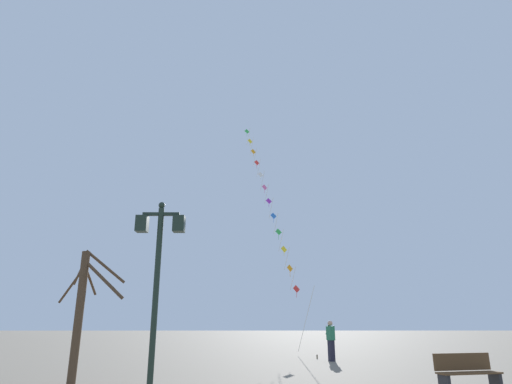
{
  "coord_description": "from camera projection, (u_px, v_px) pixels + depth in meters",
  "views": [
    {
      "loc": [
        -0.6,
        -1.68,
        1.61
      ],
      "look_at": [
        -0.46,
        17.39,
        7.48
      ],
      "focal_mm": 29.92,
      "sensor_mm": 36.0,
      "label": 1
    }
  ],
  "objects": [
    {
      "name": "kite_flyer",
      "position": [
        331.0,
        340.0,
        19.0
      ],
      "size": [
        0.35,
        0.63,
        1.71
      ],
      "rotation": [
        0.0,
        0.0,
        1.89
      ],
      "color": "#1E1E2D",
      "rests_on": "ground_plane"
    },
    {
      "name": "kite_train",
      "position": [
        270.0,
        205.0,
        28.15
      ],
      "size": [
        3.79,
        10.43,
        16.84
      ],
      "color": "brown",
      "rests_on": "ground_plane"
    },
    {
      "name": "park_bench",
      "position": [
        467.0,
        373.0,
        10.39
      ],
      "size": [
        1.66,
        0.8,
        0.89
      ],
      "rotation": [
        0.0,
        0.0,
        0.23
      ],
      "color": "brown",
      "rests_on": "ground_plane"
    },
    {
      "name": "ground_plane",
      "position": [
        265.0,
        358.0,
        20.25
      ],
      "size": [
        160.0,
        160.0,
        0.0
      ],
      "primitive_type": "plane",
      "color": "#756B5B"
    },
    {
      "name": "twin_lantern_lamp_post",
      "position": [
        158.0,
        257.0,
        10.29
      ],
      "size": [
        1.19,
        0.28,
        4.51
      ],
      "color": "#1E2D23",
      "rests_on": "ground_plane"
    },
    {
      "name": "bare_tree",
      "position": [
        81.0,
        309.0,
        11.73
      ],
      "size": [
        2.2,
        1.19,
        3.62
      ],
      "color": "#4C3826",
      "rests_on": "ground_plane"
    }
  ]
}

